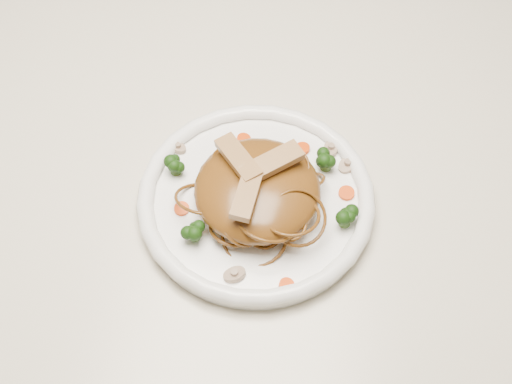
# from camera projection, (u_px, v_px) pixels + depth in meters

# --- Properties ---
(ground) EXTENTS (4.00, 4.00, 0.00)m
(ground) POSITION_uv_depth(u_px,v_px,m) (228.00, 361.00, 1.48)
(ground) COLOR brown
(ground) RESTS_ON ground
(table) EXTENTS (1.20, 0.80, 0.75)m
(table) POSITION_uv_depth(u_px,v_px,m) (212.00, 197.00, 0.94)
(table) COLOR beige
(table) RESTS_ON ground
(plate) EXTENTS (0.29, 0.29, 0.02)m
(plate) POSITION_uv_depth(u_px,v_px,m) (256.00, 202.00, 0.81)
(plate) COLOR white
(plate) RESTS_ON table
(noodle_mound) EXTENTS (0.19, 0.19, 0.05)m
(noodle_mound) POSITION_uv_depth(u_px,v_px,m) (257.00, 189.00, 0.78)
(noodle_mound) COLOR brown
(noodle_mound) RESTS_ON plate
(chicken_a) EXTENTS (0.07, 0.07, 0.01)m
(chicken_a) POSITION_uv_depth(u_px,v_px,m) (272.00, 163.00, 0.76)
(chicken_a) COLOR tan
(chicken_a) RESTS_ON noodle_mound
(chicken_b) EXTENTS (0.06, 0.07, 0.01)m
(chicken_b) POSITION_uv_depth(u_px,v_px,m) (239.00, 159.00, 0.76)
(chicken_b) COLOR tan
(chicken_b) RESTS_ON noodle_mound
(chicken_c) EXTENTS (0.03, 0.07, 0.01)m
(chicken_c) POSITION_uv_depth(u_px,v_px,m) (247.00, 192.00, 0.74)
(chicken_c) COLOR tan
(chicken_c) RESTS_ON noodle_mound
(broccoli_0) EXTENTS (0.04, 0.04, 0.03)m
(broccoli_0) POSITION_uv_depth(u_px,v_px,m) (327.00, 159.00, 0.81)
(broccoli_0) COLOR #193F0D
(broccoli_0) RESTS_ON plate
(broccoli_1) EXTENTS (0.03, 0.03, 0.03)m
(broccoli_1) POSITION_uv_depth(u_px,v_px,m) (175.00, 164.00, 0.81)
(broccoli_1) COLOR #193F0D
(broccoli_1) RESTS_ON plate
(broccoli_2) EXTENTS (0.04, 0.04, 0.03)m
(broccoli_2) POSITION_uv_depth(u_px,v_px,m) (194.00, 229.00, 0.76)
(broccoli_2) COLOR #193F0D
(broccoli_2) RESTS_ON plate
(broccoli_3) EXTENTS (0.03, 0.03, 0.03)m
(broccoli_3) POSITION_uv_depth(u_px,v_px,m) (345.00, 217.00, 0.77)
(broccoli_3) COLOR #193F0D
(broccoli_3) RESTS_ON plate
(carrot_0) EXTENTS (0.02, 0.02, 0.00)m
(carrot_0) POSITION_uv_depth(u_px,v_px,m) (302.00, 148.00, 0.84)
(carrot_0) COLOR #EB4208
(carrot_0) RESTS_ON plate
(carrot_1) EXTENTS (0.02, 0.02, 0.00)m
(carrot_1) POSITION_uv_depth(u_px,v_px,m) (182.00, 209.00, 0.79)
(carrot_1) COLOR #EB4208
(carrot_1) RESTS_ON plate
(carrot_2) EXTENTS (0.02, 0.02, 0.00)m
(carrot_2) POSITION_uv_depth(u_px,v_px,m) (346.00, 193.00, 0.80)
(carrot_2) COLOR #EB4208
(carrot_2) RESTS_ON plate
(carrot_3) EXTENTS (0.02, 0.02, 0.00)m
(carrot_3) POSITION_uv_depth(u_px,v_px,m) (244.00, 139.00, 0.85)
(carrot_3) COLOR #EB4208
(carrot_3) RESTS_ON plate
(carrot_4) EXTENTS (0.02, 0.02, 0.00)m
(carrot_4) POSITION_uv_depth(u_px,v_px,m) (287.00, 285.00, 0.74)
(carrot_4) COLOR #EB4208
(carrot_4) RESTS_ON plate
(mushroom_0) EXTENTS (0.04, 0.04, 0.01)m
(mushroom_0) POSITION_uv_depth(u_px,v_px,m) (234.00, 275.00, 0.74)
(mushroom_0) COLOR tan
(mushroom_0) RESTS_ON plate
(mushroom_1) EXTENTS (0.04, 0.04, 0.01)m
(mushroom_1) POSITION_uv_depth(u_px,v_px,m) (347.00, 165.00, 0.83)
(mushroom_1) COLOR tan
(mushroom_1) RESTS_ON plate
(mushroom_2) EXTENTS (0.03, 0.03, 0.01)m
(mushroom_2) POSITION_uv_depth(u_px,v_px,m) (178.00, 148.00, 0.84)
(mushroom_2) COLOR tan
(mushroom_2) RESTS_ON plate
(mushroom_3) EXTENTS (0.03, 0.03, 0.01)m
(mushroom_3) POSITION_uv_depth(u_px,v_px,m) (331.00, 149.00, 0.84)
(mushroom_3) COLOR tan
(mushroom_3) RESTS_ON plate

